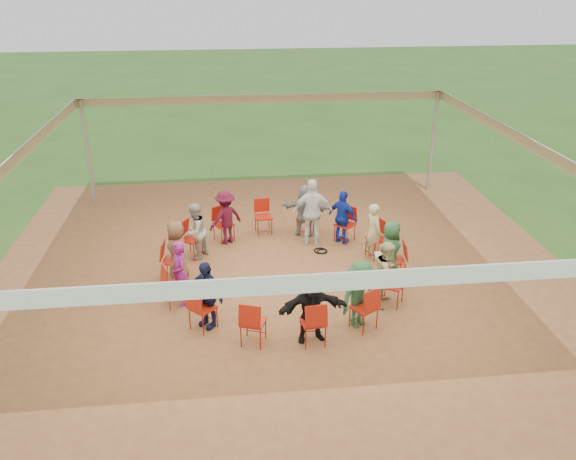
{
  "coord_description": "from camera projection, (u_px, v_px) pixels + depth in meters",
  "views": [
    {
      "loc": [
        -1.11,
        -10.7,
        6.16
      ],
      "look_at": [
        0.12,
        0.3,
        1.03
      ],
      "focal_mm": 35.0,
      "sensor_mm": 36.0,
      "label": 1
    }
  ],
  "objects": [
    {
      "name": "ground",
      "position": [
        284.0,
        278.0,
        12.35
      ],
      "size": [
        80.0,
        80.0,
        0.0
      ],
      "primitive_type": "plane",
      "color": "#295219",
      "rests_on": "ground"
    },
    {
      "name": "dirt_patch",
      "position": [
        284.0,
        278.0,
        12.35
      ],
      "size": [
        13.0,
        13.0,
        0.0
      ],
      "primitive_type": "plane",
      "color": "brown",
      "rests_on": "ground"
    },
    {
      "name": "tent",
      "position": [
        284.0,
        176.0,
        11.35
      ],
      "size": [
        10.33,
        10.33,
        3.0
      ],
      "color": "#B2B2B7",
      "rests_on": "ground"
    },
    {
      "name": "chair_0",
      "position": [
        395.0,
        260.0,
        12.16
      ],
      "size": [
        0.48,
        0.47,
        0.9
      ],
      "primitive_type": null,
      "rotation": [
        0.0,
        0.0,
        1.46
      ],
      "color": "#AA1B0B",
      "rests_on": "ground"
    },
    {
      "name": "chair_1",
      "position": [
        377.0,
        239.0,
        13.11
      ],
      "size": [
        0.55,
        0.54,
        0.9
      ],
      "primitive_type": null,
      "rotation": [
        0.0,
        0.0,
        1.91
      ],
      "color": "#AA1B0B",
      "rests_on": "ground"
    },
    {
      "name": "chair_2",
      "position": [
        345.0,
        225.0,
        13.87
      ],
      "size": [
        0.61,
        0.61,
        0.9
      ],
      "primitive_type": null,
      "rotation": [
        0.0,
        0.0,
        2.36
      ],
      "color": "#AA1B0B",
      "rests_on": "ground"
    },
    {
      "name": "chair_3",
      "position": [
        305.0,
        217.0,
        14.3
      ],
      "size": [
        0.54,
        0.55,
        0.9
      ],
      "primitive_type": null,
      "rotation": [
        0.0,
        0.0,
        2.81
      ],
      "color": "#AA1B0B",
      "rests_on": "ground"
    },
    {
      "name": "chair_4",
      "position": [
        263.0,
        217.0,
        14.3
      ],
      "size": [
        0.47,
        0.48,
        0.9
      ],
      "primitive_type": null,
      "rotation": [
        0.0,
        0.0,
        -3.03
      ],
      "color": "#AA1B0B",
      "rests_on": "ground"
    },
    {
      "name": "chair_5",
      "position": [
        224.0,
        225.0,
        13.87
      ],
      "size": [
        0.59,
        0.6,
        0.9
      ],
      "primitive_type": null,
      "rotation": [
        0.0,
        0.0,
        -2.58
      ],
      "color": "#AA1B0B",
      "rests_on": "ground"
    },
    {
      "name": "chair_6",
      "position": [
        191.0,
        239.0,
        13.11
      ],
      "size": [
        0.6,
        0.59,
        0.9
      ],
      "primitive_type": null,
      "rotation": [
        0.0,
        0.0,
        -2.13
      ],
      "color": "#AA1B0B",
      "rests_on": "ground"
    },
    {
      "name": "chair_7",
      "position": [
        173.0,
        260.0,
        12.16
      ],
      "size": [
        0.48,
        0.47,
        0.9
      ],
      "primitive_type": null,
      "rotation": [
        0.0,
        0.0,
        -1.68
      ],
      "color": "#AA1B0B",
      "rests_on": "ground"
    },
    {
      "name": "chair_8",
      "position": [
        175.0,
        285.0,
        11.21
      ],
      "size": [
        0.55,
        0.54,
        0.9
      ],
      "primitive_type": null,
      "rotation": [
        0.0,
        0.0,
        -1.23
      ],
      "color": "#AA1B0B",
      "rests_on": "ground"
    },
    {
      "name": "chair_9",
      "position": [
        203.0,
        308.0,
        10.45
      ],
      "size": [
        0.61,
        0.61,
        0.9
      ],
      "primitive_type": null,
      "rotation": [
        0.0,
        0.0,
        -0.78
      ],
      "color": "#AA1B0B",
      "rests_on": "ground"
    },
    {
      "name": "chair_10",
      "position": [
        253.0,
        322.0,
        10.03
      ],
      "size": [
        0.54,
        0.55,
        0.9
      ],
      "primitive_type": null,
      "rotation": [
        0.0,
        0.0,
        -0.34
      ],
      "color": "#AA1B0B",
      "rests_on": "ground"
    },
    {
      "name": "chair_11",
      "position": [
        313.0,
        322.0,
        10.03
      ],
      "size": [
        0.47,
        0.48,
        0.9
      ],
      "primitive_type": null,
      "rotation": [
        0.0,
        0.0,
        0.11
      ],
      "color": "#AA1B0B",
      "rests_on": "ground"
    },
    {
      "name": "chair_12",
      "position": [
        364.0,
        308.0,
        10.45
      ],
      "size": [
        0.59,
        0.6,
        0.9
      ],
      "primitive_type": null,
      "rotation": [
        0.0,
        0.0,
        0.56
      ],
      "color": "#AA1B0B",
      "rests_on": "ground"
    },
    {
      "name": "chair_13",
      "position": [
        392.0,
        285.0,
        11.21
      ],
      "size": [
        0.6,
        0.59,
        0.9
      ],
      "primitive_type": null,
      "rotation": [
        0.0,
        0.0,
        1.01
      ],
      "color": "#AA1B0B",
      "rests_on": "ground"
    },
    {
      "name": "person_seated_0",
      "position": [
        390.0,
        251.0,
        12.06
      ],
      "size": [
        0.44,
        0.7,
        1.36
      ],
      "primitive_type": "imported",
      "rotation": [
        0.0,
        0.0,
        1.46
      ],
      "color": "#25502C",
      "rests_on": "ground"
    },
    {
      "name": "person_seated_1",
      "position": [
        373.0,
        231.0,
        12.97
      ],
      "size": [
        0.47,
        0.58,
        1.36
      ],
      "primitive_type": "imported",
      "rotation": [
        0.0,
        0.0,
        1.91
      ],
      "color": "tan",
      "rests_on": "ground"
    },
    {
      "name": "person_seated_2",
      "position": [
        343.0,
        217.0,
        13.69
      ],
      "size": [
        0.85,
        0.85,
        1.36
      ],
      "primitive_type": "imported",
      "rotation": [
        0.0,
        0.0,
        2.36
      ],
      "color": "#12279A",
      "rests_on": "ground"
    },
    {
      "name": "person_seated_3",
      "position": [
        305.0,
        210.0,
        14.09
      ],
      "size": [
        1.34,
        0.86,
        1.36
      ],
      "primitive_type": "imported",
      "rotation": [
        0.0,
        0.0,
        2.81
      ],
      "color": "gray",
      "rests_on": "ground"
    },
    {
      "name": "person_seated_4",
      "position": [
        226.0,
        217.0,
        13.69
      ],
      "size": [
        0.97,
        0.84,
        1.36
      ],
      "primitive_type": "imported",
      "rotation": [
        0.0,
        0.0,
        -2.58
      ],
      "color": "#420B1C",
      "rests_on": "ground"
    },
    {
      "name": "person_seated_5",
      "position": [
        195.0,
        231.0,
        12.96
      ],
      "size": [
        0.67,
        0.76,
        1.36
      ],
      "primitive_type": "imported",
      "rotation": [
        0.0,
        0.0,
        -2.13
      ],
      "color": "#A3A08F",
      "rests_on": "ground"
    },
    {
      "name": "person_seated_6",
      "position": [
        177.0,
        251.0,
        12.06
      ],
      "size": [
        0.44,
        0.7,
        1.36
      ],
      "primitive_type": "imported",
      "rotation": [
        0.0,
        0.0,
        -1.68
      ],
      "color": "brown",
      "rests_on": "ground"
    },
    {
      "name": "person_seated_7",
      "position": [
        180.0,
        273.0,
        11.16
      ],
      "size": [
        0.47,
        0.58,
        1.36
      ],
      "primitive_type": "imported",
      "rotation": [
        0.0,
        0.0,
        -1.23
      ],
      "color": "#7F1869",
      "rests_on": "ground"
    },
    {
      "name": "person_seated_8",
      "position": [
        207.0,
        294.0,
        10.43
      ],
      "size": [
        0.85,
        0.85,
        1.36
      ],
      "primitive_type": "imported",
      "rotation": [
        0.0,
        0.0,
        -0.78
      ],
      "color": "#181C3D",
      "rests_on": "ground"
    },
    {
      "name": "person_seated_9",
      "position": [
        312.0,
        307.0,
        10.03
      ],
      "size": [
        1.31,
        0.61,
        1.36
      ],
      "primitive_type": "imported",
      "rotation": [
        0.0,
        0.0,
        0.11
      ],
      "color": "black",
      "rests_on": "ground"
    },
    {
      "name": "person_seated_10",
      "position": [
        360.0,
        294.0,
        10.44
      ],
      "size": [
        0.97,
        0.84,
        1.36
      ],
      "primitive_type": "imported",
      "rotation": [
        0.0,
        0.0,
        0.56
      ],
      "color": "#25502C",
      "rests_on": "ground"
    },
    {
      "name": "person_seated_11",
      "position": [
        387.0,
        273.0,
        11.16
      ],
      "size": [
        0.67,
        0.76,
        1.36
      ],
      "primitive_type": "imported",
      "rotation": [
        0.0,
        0.0,
        1.01
      ],
      "color": "tan",
      "rests_on": "ground"
    },
    {
      "name": "standing_person",
      "position": [
        313.0,
        212.0,
        13.58
      ],
      "size": [
        1.01,
        0.57,
        1.67
      ],
      "primitive_type": "imported",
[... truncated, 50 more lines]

